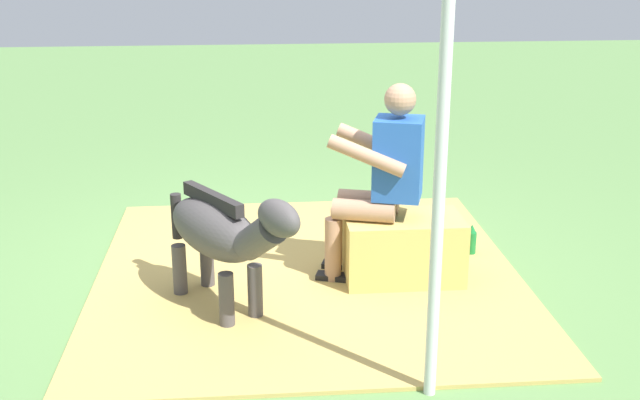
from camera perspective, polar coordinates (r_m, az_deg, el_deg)
name	(u,v)px	position (r m, az deg, el deg)	size (l,w,h in m)	color
ground_plane	(277,271)	(5.52, -3.09, -5.11)	(24.00, 24.00, 0.00)	#608C4C
hay_patch	(308,274)	(5.45, -0.88, -5.27)	(2.83, 2.99, 0.02)	tan
hay_bale	(403,250)	(5.31, 5.92, -3.54)	(0.77, 0.46, 0.45)	tan
person_seated	(380,176)	(5.15, 4.32, 1.74)	(0.72, 0.54, 1.33)	tan
pony_standing	(222,233)	(4.78, -7.01, -2.32)	(0.89, 1.19, 0.88)	#4C4747
soda_bottle	(471,241)	(5.83, 10.73, -2.89)	(0.07, 0.07, 0.24)	#197233
tent_pole_left	(441,146)	(3.68, 8.65, 3.84)	(0.06, 0.06, 2.58)	silver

